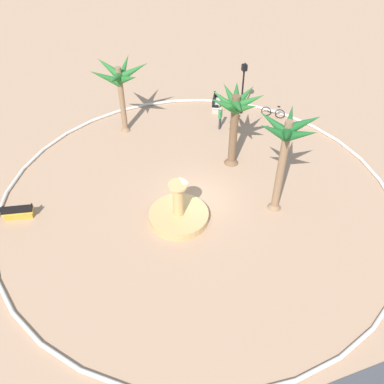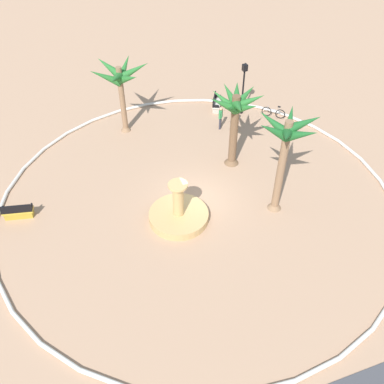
% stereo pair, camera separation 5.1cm
% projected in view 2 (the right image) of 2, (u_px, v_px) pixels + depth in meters
% --- Properties ---
extents(ground_plane, '(80.00, 80.00, 0.00)m').
position_uv_depth(ground_plane, '(197.00, 200.00, 24.16)').
color(ground_plane, tan).
extents(plaza_curb, '(22.21, 22.21, 0.20)m').
position_uv_depth(plaza_curb, '(197.00, 198.00, 24.10)').
color(plaza_curb, silver).
rests_on(plaza_curb, ground).
extents(fountain, '(3.22, 3.22, 2.50)m').
position_uv_depth(fountain, '(179.00, 215.00, 22.79)').
color(fountain, tan).
rests_on(fountain, ground).
extents(palm_tree_near_fountain, '(3.91, 3.88, 4.93)m').
position_uv_depth(palm_tree_near_fountain, '(120.00, 80.00, 26.86)').
color(palm_tree_near_fountain, '#8E6B4C').
rests_on(palm_tree_near_fountain, ground).
extents(palm_tree_by_curb, '(3.33, 3.42, 4.96)m').
position_uv_depth(palm_tree_by_curb, '(235.00, 111.00, 24.23)').
color(palm_tree_by_curb, brown).
rests_on(palm_tree_by_curb, ground).
extents(palm_tree_mid_plaza, '(3.32, 3.00, 5.90)m').
position_uv_depth(palm_tree_mid_plaza, '(286.00, 143.00, 20.73)').
color(palm_tree_mid_plaza, '#8E6B4C').
rests_on(palm_tree_mid_plaza, ground).
extents(bench_east, '(1.67, 0.81, 1.00)m').
position_uv_depth(bench_east, '(18.00, 212.00, 22.91)').
color(bench_east, gold).
rests_on(bench_east, ground).
extents(bench_west, '(1.20, 1.65, 1.00)m').
position_uv_depth(bench_west, '(216.00, 104.00, 31.35)').
color(bench_west, beige).
rests_on(bench_west, ground).
extents(lamppost, '(0.32, 0.32, 3.89)m').
position_uv_depth(lamppost, '(243.00, 84.00, 29.61)').
color(lamppost, black).
rests_on(lamppost, ground).
extents(trash_bin, '(0.46, 0.46, 0.73)m').
position_uv_depth(trash_bin, '(236.00, 116.00, 30.08)').
color(trash_bin, black).
rests_on(trash_bin, ground).
extents(bicycle_red_frame, '(1.35, 1.16, 0.94)m').
position_uv_depth(bicycle_red_frame, '(273.00, 112.00, 30.44)').
color(bicycle_red_frame, black).
rests_on(bicycle_red_frame, ground).
extents(person_cyclist_helmet, '(0.36, 0.44, 1.67)m').
position_uv_depth(person_cyclist_helmet, '(221.00, 117.00, 28.97)').
color(person_cyclist_helmet, '#33333D').
rests_on(person_cyclist_helmet, ground).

